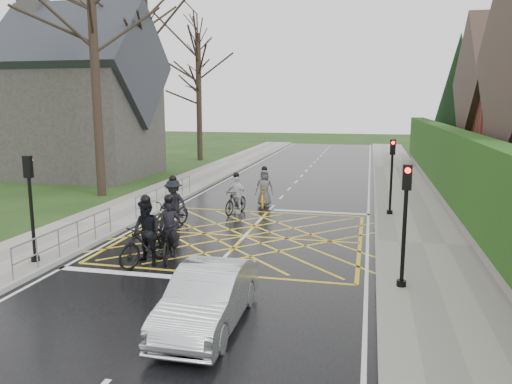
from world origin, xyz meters
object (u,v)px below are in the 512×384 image
at_px(cyclist_front, 236,199).
at_px(car, 208,297).
at_px(cyclist_lead, 264,193).
at_px(cyclist_mid, 173,209).
at_px(cyclist_back, 146,238).
at_px(cyclist_rear, 169,238).

relative_size(cyclist_front, car, 0.48).
bearing_deg(cyclist_lead, car, -91.74).
distance_m(cyclist_lead, car, 12.39).
bearing_deg(cyclist_mid, cyclist_front, 71.08).
bearing_deg(cyclist_front, cyclist_lead, 78.04).
relative_size(cyclist_back, cyclist_lead, 1.08).
relative_size(cyclist_back, cyclist_front, 1.16).
distance_m(cyclist_mid, cyclist_lead, 5.22).
height_order(cyclist_rear, cyclist_back, cyclist_back).
distance_m(cyclist_rear, cyclist_lead, 8.23).
relative_size(cyclist_mid, cyclist_lead, 1.09).
relative_size(cyclist_rear, car, 0.55).
bearing_deg(cyclist_mid, cyclist_back, -66.05).
bearing_deg(cyclist_front, cyclist_back, -82.54).
xyz_separation_m(cyclist_rear, cyclist_lead, (1.21, 8.14, 0.00)).
bearing_deg(cyclist_front, cyclist_rear, -79.46).
relative_size(cyclist_rear, cyclist_lead, 1.08).
height_order(cyclist_rear, car, cyclist_rear).
bearing_deg(cyclist_lead, cyclist_rear, -106.72).
bearing_deg(cyclist_rear, car, -73.68).
xyz_separation_m(cyclist_back, car, (3.04, -3.49, -0.14)).
bearing_deg(car, cyclist_lead, 95.76).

